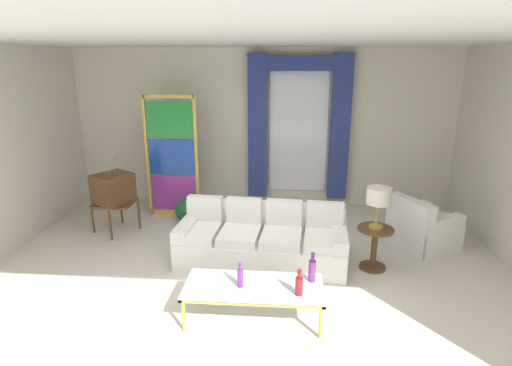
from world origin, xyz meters
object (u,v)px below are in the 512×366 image
(bottle_blue_decanter, at_px, (240,277))
(stained_glass_divider, at_px, (172,160))
(bottle_amber_squat, at_px, (299,284))
(round_side_table, at_px, (374,244))
(coffee_table, at_px, (254,288))
(bottle_crystal_tall, at_px, (312,269))
(vintage_tv, at_px, (113,190))
(armchair_white, at_px, (421,229))
(peacock_figurine, at_px, (186,212))
(couch_white_long, at_px, (262,240))
(table_lamp_brass, at_px, (379,198))

(bottle_blue_decanter, relative_size, stained_glass_divider, 0.14)
(bottle_amber_squat, height_order, round_side_table, bottle_amber_squat)
(stained_glass_divider, height_order, round_side_table, stained_glass_divider)
(coffee_table, relative_size, bottle_amber_squat, 5.03)
(bottle_crystal_tall, distance_m, stained_glass_divider, 3.78)
(coffee_table, bearing_deg, vintage_tv, 138.16)
(armchair_white, distance_m, stained_glass_divider, 4.32)
(bottle_blue_decanter, relative_size, peacock_figurine, 0.50)
(armchair_white, xyz_separation_m, round_side_table, (-0.85, -0.76, 0.07))
(bottle_crystal_tall, distance_m, peacock_figurine, 3.26)
(vintage_tv, bearing_deg, round_side_table, -13.42)
(bottle_amber_squat, distance_m, peacock_figurine, 3.39)
(armchair_white, bearing_deg, bottle_crystal_tall, -133.02)
(peacock_figurine, bearing_deg, couch_white_long, -41.31)
(bottle_blue_decanter, bearing_deg, stained_glass_divider, 117.26)
(round_side_table, bearing_deg, bottle_amber_squat, -126.83)
(coffee_table, distance_m, round_side_table, 2.00)
(bottle_crystal_tall, bearing_deg, armchair_white, 46.98)
(armchair_white, xyz_separation_m, table_lamp_brass, (-0.85, -0.76, 0.74))
(peacock_figurine, bearing_deg, vintage_tv, -159.37)
(stained_glass_divider, bearing_deg, round_side_table, -28.45)
(bottle_crystal_tall, bearing_deg, coffee_table, -167.07)
(bottle_blue_decanter, xyz_separation_m, armchair_white, (2.54, 2.06, -0.24))
(armchair_white, bearing_deg, peacock_figurine, 170.86)
(couch_white_long, distance_m, vintage_tv, 2.68)
(vintage_tv, height_order, armchair_white, vintage_tv)
(stained_glass_divider, relative_size, table_lamp_brass, 3.86)
(round_side_table, xyz_separation_m, table_lamp_brass, (0.00, 0.00, 0.67))
(couch_white_long, xyz_separation_m, table_lamp_brass, (1.54, -0.13, 0.72))
(stained_glass_divider, bearing_deg, table_lamp_brass, -28.45)
(coffee_table, height_order, armchair_white, armchair_white)
(coffee_table, xyz_separation_m, vintage_tv, (-2.50, 2.24, 0.35))
(bottle_blue_decanter, bearing_deg, peacock_figurine, 115.51)
(bottle_blue_decanter, distance_m, armchair_white, 3.28)
(bottle_amber_squat, relative_size, table_lamp_brass, 0.53)
(coffee_table, bearing_deg, peacock_figurine, 118.19)
(bottle_crystal_tall, height_order, round_side_table, bottle_crystal_tall)
(bottle_crystal_tall, bearing_deg, stained_glass_divider, 129.11)
(bottle_amber_squat, bearing_deg, couch_white_long, 107.43)
(vintage_tv, bearing_deg, table_lamp_brass, -13.42)
(vintage_tv, bearing_deg, bottle_amber_squat, -38.56)
(peacock_figurine, xyz_separation_m, table_lamp_brass, (2.97, -1.37, 0.81))
(couch_white_long, distance_m, coffee_table, 1.40)
(table_lamp_brass, bearing_deg, couch_white_long, 175.36)
(couch_white_long, height_order, bottle_crystal_tall, couch_white_long)
(vintage_tv, bearing_deg, peacock_figurine, 20.63)
(bottle_blue_decanter, distance_m, table_lamp_brass, 2.19)
(armchair_white, bearing_deg, bottle_blue_decanter, -140.89)
(armchair_white, xyz_separation_m, peacock_figurine, (-3.82, 0.61, -0.07))
(bottle_crystal_tall, bearing_deg, vintage_tv, 146.25)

